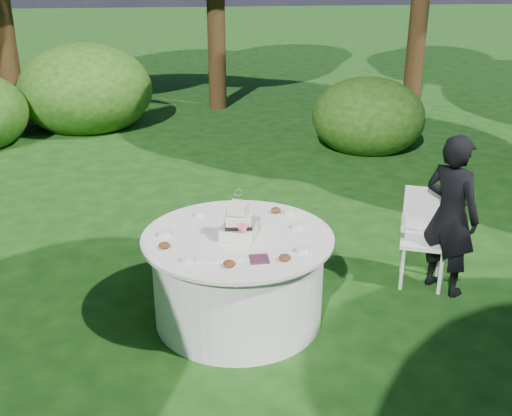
% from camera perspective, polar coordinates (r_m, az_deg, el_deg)
% --- Properties ---
extents(ground, '(80.00, 80.00, 0.00)m').
position_cam_1_polar(ground, '(5.21, -1.66, -10.33)').
color(ground, '#11350E').
rests_on(ground, ground).
extents(napkins, '(0.14, 0.14, 0.02)m').
position_cam_1_polar(napkins, '(4.44, 0.30, -4.89)').
color(napkins, '#4A1F35').
rests_on(napkins, table).
extents(feather_plume, '(0.48, 0.07, 0.01)m').
position_cam_1_polar(feather_plume, '(4.43, -2.88, -5.05)').
color(feather_plume, white).
rests_on(feather_plume, table).
extents(guest, '(0.58, 0.64, 1.48)m').
position_cam_1_polar(guest, '(5.57, 18.04, -0.66)').
color(guest, black).
rests_on(guest, ground).
extents(table, '(1.56, 1.56, 0.77)m').
position_cam_1_polar(table, '(5.01, -1.71, -6.58)').
color(table, silver).
rests_on(table, ground).
extents(cake, '(0.34, 0.34, 0.41)m').
position_cam_1_polar(cake, '(4.76, -1.66, -1.54)').
color(cake, silver).
rests_on(cake, table).
extents(chair, '(0.55, 0.55, 0.89)m').
position_cam_1_polar(chair, '(5.77, 15.76, -1.98)').
color(chair, white).
rests_on(chair, ground).
extents(votives, '(1.20, 0.95, 0.04)m').
position_cam_1_polar(votives, '(4.87, -1.46, -2.19)').
color(votives, silver).
rests_on(votives, table).
extents(petal_cups, '(1.06, 1.04, 0.05)m').
position_cam_1_polar(petal_cups, '(4.66, -1.58, -3.31)').
color(petal_cups, '#562D16').
rests_on(petal_cups, table).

